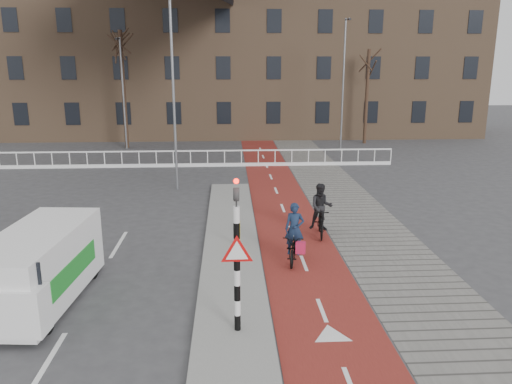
{
  "coord_description": "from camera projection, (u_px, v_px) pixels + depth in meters",
  "views": [
    {
      "loc": [
        -0.74,
        -12.08,
        5.91
      ],
      "look_at": [
        0.2,
        5.0,
        1.5
      ],
      "focal_mm": 35.0,
      "sensor_mm": 36.0,
      "label": 1
    }
  ],
  "objects": [
    {
      "name": "bollard",
      "position": [
        238.0,
        234.0,
        16.21
      ],
      "size": [
        0.12,
        0.12,
        0.86
      ],
      "primitive_type": "cylinder",
      "color": "#D2BC0B",
      "rests_on": "curb_island"
    },
    {
      "name": "traffic_signal",
      "position": [
        237.0,
        252.0,
        10.71
      ],
      "size": [
        0.8,
        0.8,
        3.68
      ],
      "color": "black",
      "rests_on": "curb_island"
    },
    {
      "name": "van",
      "position": [
        39.0,
        266.0,
        12.49
      ],
      "size": [
        2.12,
        4.51,
        1.88
      ],
      "rotation": [
        0.0,
        0.0,
        -0.09
      ],
      "color": "white",
      "rests_on": "ground"
    },
    {
      "name": "streetlight_left",
      "position": [
        123.0,
        95.0,
        34.69
      ],
      "size": [
        0.12,
        0.12,
        7.65
      ],
      "primitive_type": "cylinder",
      "color": "slate",
      "rests_on": "ground"
    },
    {
      "name": "ground",
      "position": [
        259.0,
        294.0,
        13.2
      ],
      "size": [
        120.0,
        120.0,
        0.0
      ],
      "primitive_type": "plane",
      "color": "#38383A",
      "rests_on": "ground"
    },
    {
      "name": "tree_mid",
      "position": [
        124.0,
        90.0,
        35.2
      ],
      "size": [
        0.29,
        0.29,
        8.17
      ],
      "primitive_type": "cylinder",
      "color": "black",
      "rests_on": "ground"
    },
    {
      "name": "curb_island",
      "position": [
        231.0,
        240.0,
        17.01
      ],
      "size": [
        1.8,
        16.0,
        0.12
      ],
      "primitive_type": "cube",
      "color": "gray",
      "rests_on": "ground"
    },
    {
      "name": "railing",
      "position": [
        156.0,
        162.0,
        29.29
      ],
      "size": [
        28.0,
        0.1,
        0.99
      ],
      "color": "silver",
      "rests_on": "ground"
    },
    {
      "name": "cyclist_far",
      "position": [
        321.0,
        214.0,
        17.45
      ],
      "size": [
        0.86,
        1.79,
        1.89
      ],
      "rotation": [
        0.0,
        0.0,
        -0.11
      ],
      "color": "black",
      "rests_on": "bike_lane"
    },
    {
      "name": "cyclist_near",
      "position": [
        294.0,
        242.0,
        15.21
      ],
      "size": [
        0.97,
        1.85,
        1.85
      ],
      "rotation": [
        0.0,
        0.0,
        -0.21
      ],
      "color": "black",
      "rests_on": "bike_lane"
    },
    {
      "name": "streetlight_near",
      "position": [
        174.0,
        97.0,
        23.14
      ],
      "size": [
        0.12,
        0.12,
        8.78
      ],
      "primitive_type": "cylinder",
      "color": "slate",
      "rests_on": "ground"
    },
    {
      "name": "sidewalk",
      "position": [
        338.0,
        195.0,
        23.1
      ],
      "size": [
        3.0,
        60.0,
        0.01
      ],
      "primitive_type": "cube",
      "color": "slate",
      "rests_on": "ground"
    },
    {
      "name": "townhouse_row",
      "position": [
        200.0,
        40.0,
        42.03
      ],
      "size": [
        46.0,
        10.0,
        15.9
      ],
      "color": "#7F6047",
      "rests_on": "ground"
    },
    {
      "name": "tree_right",
      "position": [
        367.0,
        97.0,
        37.34
      ],
      "size": [
        0.25,
        0.25,
        6.95
      ],
      "primitive_type": "cylinder",
      "color": "black",
      "rests_on": "ground"
    },
    {
      "name": "streetlight_right",
      "position": [
        343.0,
        87.0,
        33.7
      ],
      "size": [
        0.12,
        0.12,
        8.8
      ],
      "primitive_type": "cylinder",
      "color": "slate",
      "rests_on": "ground"
    },
    {
      "name": "bike_lane",
      "position": [
        278.0,
        196.0,
        22.95
      ],
      "size": [
        2.5,
        60.0,
        0.01
      ],
      "primitive_type": "cube",
      "color": "maroon",
      "rests_on": "ground"
    }
  ]
}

